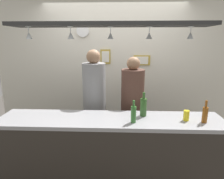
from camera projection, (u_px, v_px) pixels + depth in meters
name	position (u px, v px, depth m)	size (l,w,h in m)	color
ground_plane	(112.00, 169.00, 2.90)	(8.00, 8.00, 0.00)	#4C4742
back_wall	(114.00, 71.00, 3.65)	(4.40, 0.06, 2.60)	silver
bar_counter	(110.00, 148.00, 2.26)	(2.70, 0.55, 0.95)	#99999E
overhead_glass_rack	(110.00, 24.00, 2.12)	(2.20, 0.36, 0.04)	black
hanging_wineglass_far_left	(29.00, 35.00, 2.12)	(0.07, 0.07, 0.13)	silver
hanging_wineglass_left	(71.00, 35.00, 2.11)	(0.07, 0.07, 0.13)	silver
hanging_wineglass_center_left	(111.00, 35.00, 2.17)	(0.07, 0.07, 0.13)	silver
hanging_wineglass_center	(149.00, 35.00, 2.17)	(0.07, 0.07, 0.13)	silver
hanging_wineglass_center_right	(190.00, 35.00, 2.10)	(0.07, 0.07, 0.13)	silver
person_left_grey_shirt	(94.00, 96.00, 2.92)	(0.34, 0.34, 1.74)	#2D334C
person_right_brown_shirt	(132.00, 101.00, 2.92)	(0.34, 0.34, 1.64)	#2D334C
bottle_beer_green_import	(134.00, 114.00, 2.19)	(0.06, 0.06, 0.26)	#336B2D
bottle_champagne_green	(143.00, 107.00, 2.38)	(0.08, 0.08, 0.30)	#2D5623
bottle_beer_amber_tall	(205.00, 114.00, 2.19)	(0.06, 0.06, 0.26)	brown
drink_can	(186.00, 115.00, 2.25)	(0.07, 0.07, 0.12)	yellow
picture_frame_lower_pair	(142.00, 60.00, 3.54)	(0.30, 0.02, 0.18)	#B29338
picture_frame_crest	(105.00, 57.00, 3.55)	(0.18, 0.02, 0.26)	#B29338
wall_clock	(83.00, 31.00, 3.45)	(0.22, 0.22, 0.03)	white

